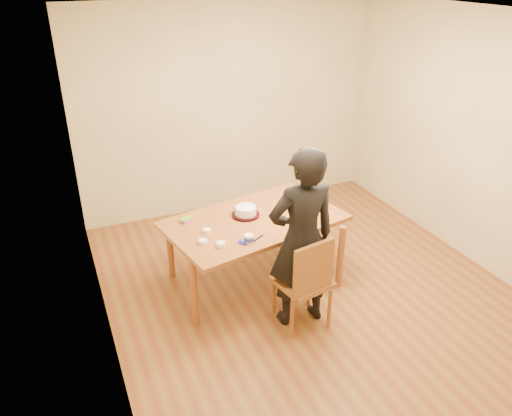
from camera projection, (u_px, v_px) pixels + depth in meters
name	position (u px, v px, depth m)	size (l,w,h in m)	color
room_shell	(299.00, 158.00, 4.89)	(4.00, 4.50, 2.70)	brown
dining_table	(254.00, 221.00, 5.03)	(1.74, 1.04, 0.04)	brown
dining_chair	(302.00, 281.00, 4.58)	(0.45, 0.45, 0.04)	brown
cake_plate	(246.00, 215.00, 5.09)	(0.28, 0.28, 0.02)	#AC0B2E
cake	(246.00, 211.00, 5.07)	(0.22, 0.22, 0.07)	white
frosting_dome	(246.00, 207.00, 5.04)	(0.21, 0.21, 0.03)	white
frosting_tub	(249.00, 239.00, 4.60)	(0.09, 0.09, 0.08)	white
frosting_lid	(244.00, 242.00, 4.62)	(0.11, 0.11, 0.01)	#1C1692
frosting_dollop	(244.00, 240.00, 4.61)	(0.04, 0.04, 0.02)	white
ramekin_green	(221.00, 244.00, 4.54)	(0.08, 0.08, 0.04)	white
ramekin_yellow	(207.00, 231.00, 4.77)	(0.07, 0.07, 0.04)	white
ramekin_multi	(203.00, 242.00, 4.59)	(0.08, 0.08, 0.04)	white
candy_box_pink	(187.00, 221.00, 4.98)	(0.13, 0.07, 0.02)	#F13890
candy_box_green	(186.00, 219.00, 4.97)	(0.12, 0.06, 0.02)	#1B9422
spatula	(258.00, 238.00, 4.67)	(0.15, 0.01, 0.01)	black
person	(302.00, 239.00, 4.42)	(0.64, 0.42, 1.74)	black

